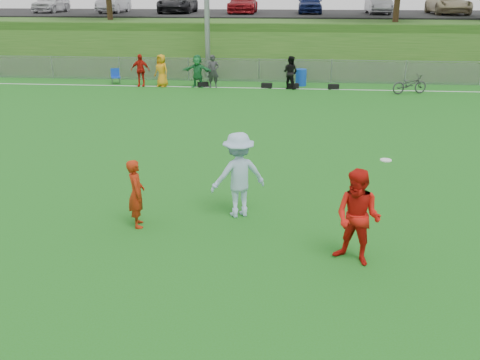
# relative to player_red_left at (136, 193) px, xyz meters

# --- Properties ---
(ground) EXTENTS (120.00, 120.00, 0.00)m
(ground) POSITION_rel_player_red_left_xyz_m (1.51, -0.66, -0.78)
(ground) COLOR #1F6815
(ground) RESTS_ON ground
(sideline_far) EXTENTS (60.00, 0.10, 0.01)m
(sideline_far) POSITION_rel_player_red_left_xyz_m (1.51, 17.34, -0.78)
(sideline_far) COLOR white
(sideline_far) RESTS_ON ground
(fence) EXTENTS (58.00, 0.06, 1.30)m
(fence) POSITION_rel_player_red_left_xyz_m (1.51, 19.34, -0.13)
(fence) COLOR gray
(fence) RESTS_ON ground
(berm) EXTENTS (120.00, 18.00, 3.00)m
(berm) POSITION_rel_player_red_left_xyz_m (1.51, 30.34, 0.72)
(berm) COLOR #1F4C15
(berm) RESTS_ON ground
(parking_lot) EXTENTS (120.00, 12.00, 0.10)m
(parking_lot) POSITION_rel_player_red_left_xyz_m (1.51, 32.34, 2.27)
(parking_lot) COLOR black
(parking_lot) RESTS_ON berm
(car_row) EXTENTS (32.04, 5.18, 1.44)m
(car_row) POSITION_rel_player_red_left_xyz_m (0.34, 31.34, 3.04)
(car_row) COLOR silver
(car_row) RESTS_ON parking_lot
(spectator_row) EXTENTS (9.00, 0.95, 1.69)m
(spectator_row) POSITION_rel_player_red_left_xyz_m (-1.35, 17.34, 0.07)
(spectator_row) COLOR #BA160C
(spectator_row) RESTS_ON ground
(gear_bags) EXTENTS (7.48, 0.49, 0.26)m
(gear_bags) POSITION_rel_player_red_left_xyz_m (2.42, 17.44, -0.65)
(gear_bags) COLOR black
(gear_bags) RESTS_ON ground
(player_red_left) EXTENTS (0.54, 0.66, 1.56)m
(player_red_left) POSITION_rel_player_red_left_xyz_m (0.00, 0.00, 0.00)
(player_red_left) COLOR #A1230B
(player_red_left) RESTS_ON ground
(player_red_center) EXTENTS (1.16, 1.09, 1.90)m
(player_red_center) POSITION_rel_player_red_left_xyz_m (4.69, -1.24, 0.17)
(player_red_center) COLOR red
(player_red_center) RESTS_ON ground
(player_blue) EXTENTS (1.49, 1.22, 2.01)m
(player_blue) POSITION_rel_player_red_left_xyz_m (2.20, 0.80, 0.23)
(player_blue) COLOR #9DBBDA
(player_blue) RESTS_ON ground
(frisbee) EXTENTS (0.27, 0.27, 0.02)m
(frisbee) POSITION_rel_player_red_left_xyz_m (5.57, 1.23, 0.55)
(frisbee) COLOR white
(frisbee) RESTS_ON ground
(recycling_bin) EXTENTS (0.68, 0.68, 0.88)m
(recycling_bin) POSITION_rel_player_red_left_xyz_m (3.84, 18.34, -0.34)
(recycling_bin) COLOR #103EB2
(recycling_bin) RESTS_ON ground
(camp_chair) EXTENTS (0.61, 0.61, 0.83)m
(camp_chair) POSITION_rel_player_red_left_xyz_m (-6.26, 17.86, -0.54)
(camp_chair) COLOR #103AB4
(camp_chair) RESTS_ON ground
(bicycle) EXTENTS (1.92, 1.18, 0.95)m
(bicycle) POSITION_rel_player_red_left_xyz_m (9.20, 16.54, -0.30)
(bicycle) COLOR #2A2A2C
(bicycle) RESTS_ON ground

